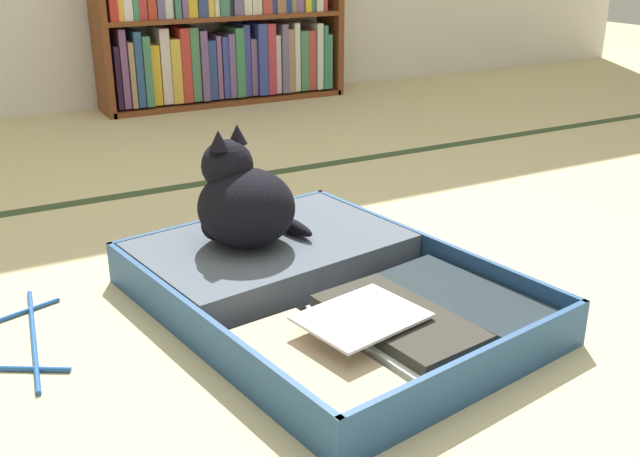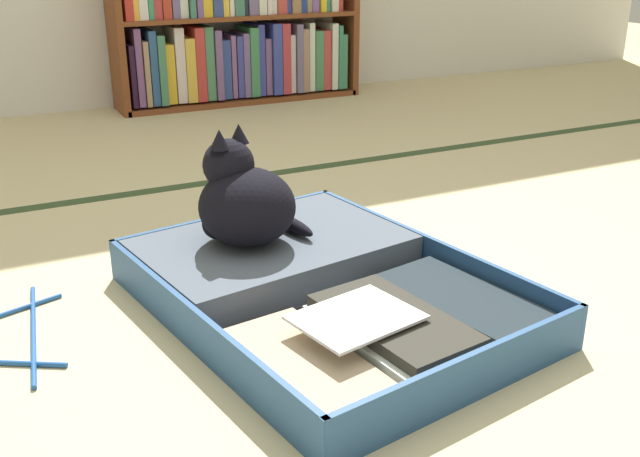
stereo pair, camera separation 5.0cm
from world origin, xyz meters
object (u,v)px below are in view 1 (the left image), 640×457
Objects in this scene: black_cat at (242,202)px; clothes_hanger at (13,341)px; open_suitcase at (311,283)px; bookshelf at (221,22)px.

clothes_hanger is at bearing -175.20° from black_cat.
open_suitcase is 2.20× the size of clothes_hanger.
bookshelf reaches higher than open_suitcase.
bookshelf is 3.99× the size of black_cat.
black_cat is at bearing -110.20° from bookshelf.
black_cat is at bearing 4.80° from clothes_hanger.
black_cat is 0.54m from clothes_hanger.
black_cat is (-0.09, 0.16, 0.15)m from open_suitcase.
bookshelf is at bearing 69.80° from black_cat.
bookshelf reaches higher than clothes_hanger.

